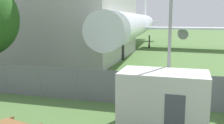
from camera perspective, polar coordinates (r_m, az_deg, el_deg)
The scene contains 5 objects.
hangar_building at distance 38.87m, azimuth -19.77°, elevation 12.16°, with size 29.57×17.00×16.16m.
perimeter_fence at distance 15.73m, azimuth 0.76°, elevation -5.48°, with size 56.07×0.07×2.01m.
airplane at distance 44.91m, azimuth 5.23°, elevation 7.98°, with size 38.38×46.41×11.34m.
portable_cabin at distance 12.47m, azimuth 11.03°, elevation -8.10°, with size 4.01×2.28×2.67m.
light_mast at distance 13.39m, azimuth 12.60°, elevation 8.76°, with size 0.44×0.44×8.15m.
Camera 1 is at (3.88, -4.29, 5.06)m, focal length 42.00 mm.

